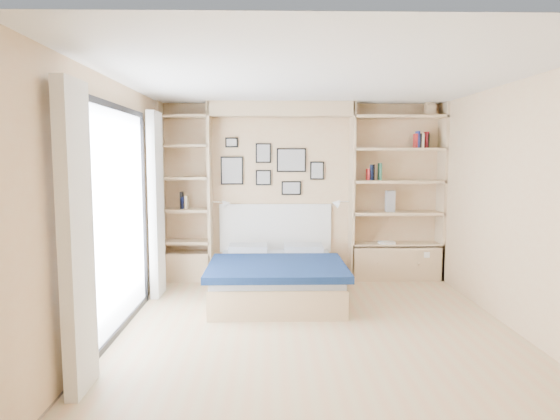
{
  "coord_description": "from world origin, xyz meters",
  "views": [
    {
      "loc": [
        -0.47,
        -4.93,
        1.75
      ],
      "look_at": [
        -0.34,
        0.9,
        1.12
      ],
      "focal_mm": 32.0,
      "sensor_mm": 36.0,
      "label": 1
    }
  ],
  "objects": [
    {
      "name": "ground",
      "position": [
        0.0,
        0.0,
        0.0
      ],
      "size": [
        4.5,
        4.5,
        0.0
      ],
      "primitive_type": "plane",
      "color": "tan",
      "rests_on": "ground"
    },
    {
      "name": "room_shell",
      "position": [
        -0.39,
        1.52,
        1.08
      ],
      "size": [
        4.5,
        4.5,
        4.5
      ],
      "color": "tan",
      "rests_on": "ground"
    },
    {
      "name": "bed",
      "position": [
        -0.38,
        1.17,
        0.27
      ],
      "size": [
        1.61,
        2.07,
        1.07
      ],
      "color": "tan",
      "rests_on": "ground"
    },
    {
      "name": "photo_gallery",
      "position": [
        -0.45,
        2.22,
        1.6
      ],
      "size": [
        1.48,
        0.02,
        0.82
      ],
      "color": "black",
      "rests_on": "ground"
    },
    {
      "name": "reading_lamps",
      "position": [
        -0.3,
        2.0,
        1.1
      ],
      "size": [
        1.92,
        0.12,
        0.15
      ],
      "color": "silver",
      "rests_on": "ground"
    },
    {
      "name": "shelf_decor",
      "position": [
        1.11,
        2.07,
        1.7
      ],
      "size": [
        3.59,
        0.23,
        2.03
      ],
      "color": "#A51E1E",
      "rests_on": "ground"
    }
  ]
}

